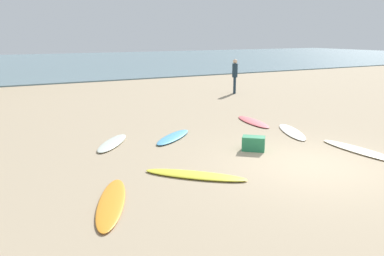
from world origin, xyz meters
name	(u,v)px	position (x,y,z in m)	size (l,w,h in m)	color
ground_plane	(312,166)	(0.00, 0.00, 0.00)	(120.00, 120.00, 0.00)	tan
ocean_water	(42,63)	(0.00, 39.46, 0.04)	(120.00, 40.00, 0.08)	slate
surfboard_0	(113,143)	(-3.57, 4.17, 0.04)	(0.50, 2.00, 0.08)	silver
surfboard_1	(361,151)	(1.98, 0.21, 0.03)	(0.55, 2.57, 0.07)	#F5E9C7
surfboard_2	(111,202)	(-4.89, 0.15, 0.03)	(0.48, 2.40, 0.07)	orange
surfboard_3	(173,137)	(-1.76, 3.92, 0.04)	(0.50, 2.00, 0.08)	#4DA2D2
surfboard_4	(253,122)	(1.70, 4.53, 0.03)	(0.55, 2.10, 0.07)	#D6535A
surfboard_5	(195,175)	(-2.81, 0.70, 0.04)	(0.51, 2.32, 0.07)	yellow
surfboard_6	(292,132)	(1.86, 2.74, 0.03)	(0.53, 2.22, 0.06)	white
beachgoer_near	(235,74)	(5.23, 10.80, 1.01)	(0.39, 0.39, 1.79)	#1E3342
beach_cooler	(254,143)	(-0.43, 1.72, 0.19)	(0.60, 0.37, 0.39)	#287F51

